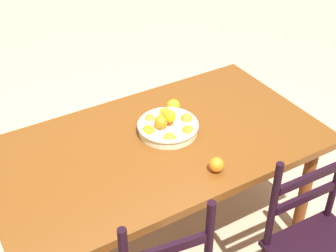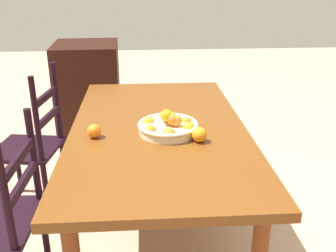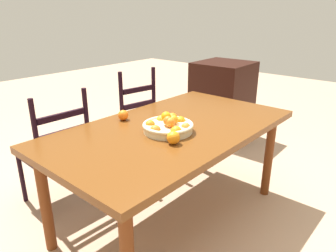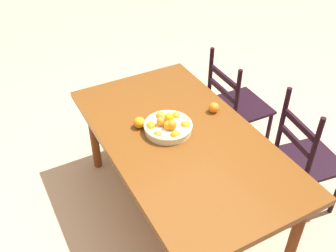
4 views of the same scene
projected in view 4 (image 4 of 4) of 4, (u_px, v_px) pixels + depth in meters
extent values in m
plane|color=tan|center=(179.00, 209.00, 3.04)|extent=(12.00, 12.00, 0.00)
cube|color=#603312|center=(181.00, 139.00, 2.60)|extent=(1.77, 0.99, 0.05)
cylinder|color=#652F12|center=(94.00, 135.00, 3.22)|extent=(0.07, 0.07, 0.70)
cylinder|color=#652F12|center=(175.00, 109.00, 3.51)|extent=(0.07, 0.07, 0.70)
cylinder|color=#652F12|center=(295.00, 236.00, 2.43)|extent=(0.07, 0.07, 0.70)
cube|color=black|center=(240.00, 106.00, 3.39)|extent=(0.47, 0.47, 0.03)
cylinder|color=black|center=(268.00, 132.00, 3.46)|extent=(0.04, 0.04, 0.42)
cylinder|color=black|center=(242.00, 109.00, 3.74)|extent=(0.04, 0.04, 0.42)
cylinder|color=black|center=(231.00, 145.00, 3.32)|extent=(0.04, 0.04, 0.42)
cylinder|color=black|center=(207.00, 120.00, 3.60)|extent=(0.04, 0.04, 0.42)
cylinder|color=black|center=(237.00, 98.00, 3.02)|extent=(0.04, 0.04, 0.50)
cylinder|color=black|center=(210.00, 75.00, 3.30)|extent=(0.04, 0.04, 0.50)
cube|color=black|center=(223.00, 90.00, 3.19)|extent=(0.36, 0.04, 0.04)
cube|color=black|center=(224.00, 77.00, 3.11)|extent=(0.36, 0.04, 0.04)
cube|color=black|center=(310.00, 160.00, 2.83)|extent=(0.47, 0.47, 0.03)
cylinder|color=black|center=(308.00, 162.00, 3.15)|extent=(0.04, 0.04, 0.44)
cylinder|color=black|center=(297.00, 205.00, 2.79)|extent=(0.04, 0.04, 0.44)
cylinder|color=black|center=(271.00, 172.00, 3.06)|extent=(0.04, 0.04, 0.44)
cylinder|color=black|center=(313.00, 152.00, 2.48)|extent=(0.04, 0.04, 0.54)
cylinder|color=black|center=(282.00, 120.00, 2.74)|extent=(0.04, 0.04, 0.54)
cube|color=black|center=(296.00, 141.00, 2.64)|extent=(0.32, 0.07, 0.04)
cube|color=black|center=(300.00, 125.00, 2.55)|extent=(0.32, 0.07, 0.04)
cylinder|color=beige|center=(168.00, 128.00, 2.62)|extent=(0.32, 0.32, 0.05)
torus|color=beige|center=(168.00, 125.00, 2.60)|extent=(0.33, 0.33, 0.02)
sphere|color=orange|center=(175.00, 136.00, 2.52)|extent=(0.07, 0.07, 0.07)
sphere|color=orange|center=(185.00, 126.00, 2.61)|extent=(0.07, 0.07, 0.07)
sphere|color=orange|center=(176.00, 117.00, 2.69)|extent=(0.07, 0.07, 0.07)
sphere|color=orange|center=(160.00, 117.00, 2.69)|extent=(0.07, 0.07, 0.07)
sphere|color=orange|center=(151.00, 127.00, 2.60)|extent=(0.07, 0.07, 0.07)
sphere|color=orange|center=(158.00, 135.00, 2.53)|extent=(0.06, 0.06, 0.06)
sphere|color=orange|center=(169.00, 117.00, 2.58)|extent=(0.06, 0.06, 0.06)
sphere|color=orange|center=(163.00, 119.00, 2.59)|extent=(0.06, 0.06, 0.06)
sphere|color=orange|center=(172.00, 125.00, 2.55)|extent=(0.07, 0.07, 0.07)
sphere|color=orange|center=(161.00, 121.00, 2.59)|extent=(0.06, 0.06, 0.06)
sphere|color=orange|center=(168.00, 125.00, 2.56)|extent=(0.06, 0.06, 0.06)
sphere|color=orange|center=(214.00, 107.00, 2.78)|extent=(0.07, 0.07, 0.07)
sphere|color=orange|center=(139.00, 122.00, 2.64)|extent=(0.08, 0.08, 0.08)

